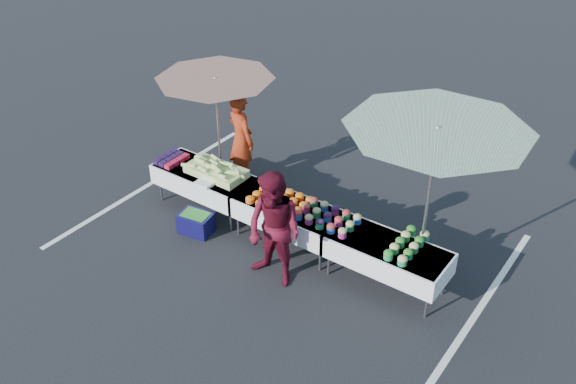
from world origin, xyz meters
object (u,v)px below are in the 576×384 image
Objects in this scene: vendor at (241,139)px; customer at (274,230)px; table_right at (387,254)px; umbrella_right at (436,142)px; storage_bin at (196,222)px; table_center at (288,214)px; umbrella_left at (216,88)px; table_left at (204,180)px.

vendor is 0.96× the size of customer.
table_right is 0.56× the size of umbrella_right.
umbrella_right reaches higher than storage_bin.
table_center is 1.63m from storage_bin.
table_center is 2.15m from vendor.
umbrella_right is (4.28, -0.40, 0.44)m from umbrella_left.
vendor is at bearing 92.78° from storage_bin.
customer is (2.20, -1.95, 0.04)m from vendor.
umbrella_left is at bearing 105.30° from storage_bin.
table_right is 4.23m from umbrella_left.
umbrella_right is (0.36, 0.40, 1.81)m from table_right.
table_center is 0.77× the size of umbrella_left.
customer reaches higher than table_right.
table_center is 1.01m from customer.
table_center is at bearing -169.49° from umbrella_right.
table_center and table_right have the same top height.
table_left is 1.62m from umbrella_left.
table_center is at bearing 168.44° from vendor.
umbrella_right is (1.78, 1.27, 1.46)m from customer.
table_left is at bearing 180.00° from table_right.
table_right is at bearing 0.00° from table_left.
storage_bin is (-3.60, -1.05, -2.21)m from umbrella_right.
umbrella_right is at bearing 5.77° from table_left.
table_right is 3.33m from storage_bin.
customer is 1.98m from storage_bin.
customer is at bearing -148.63° from table_right.
table_left reaches higher than storage_bin.
customer is at bearing -16.65° from storage_bin.
vendor is 1.91m from storage_bin.
umbrella_right is (2.16, 0.40, 1.81)m from table_center.
table_left and table_center have the same top height.
storage_bin is (0.35, -0.65, -0.40)m from table_left.
vendor reaches higher than table_center.
table_center is 1.00× the size of table_right.
table_center is 1.80m from table_right.
table_left is 1.04× the size of vendor.
table_center is at bearing 116.99° from customer.
umbrella_right is (3.96, 0.40, 1.81)m from table_left.
table_right is 1.04× the size of vendor.
table_left is 0.84m from storage_bin.
table_left is 1.00× the size of table_center.
table_right is 3.06× the size of storage_bin.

